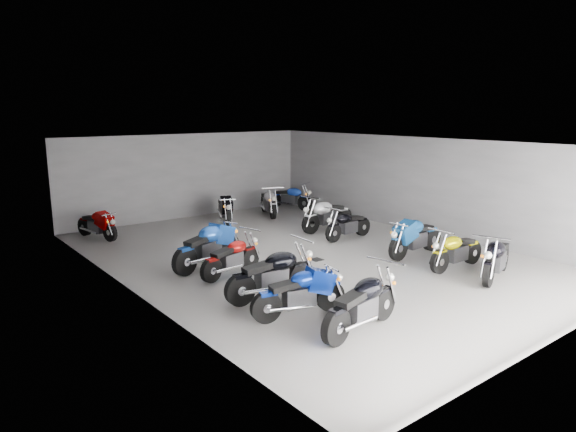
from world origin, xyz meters
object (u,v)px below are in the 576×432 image
object	(u,v)px
motorcycle_left_e	(209,246)
motorcycle_right_f	(327,215)
motorcycle_right_e	(348,225)
motorcycle_right_c	(415,237)
motorcycle_left_b	(300,293)
motorcycle_left_c	(273,274)
motorcycle_back_e	(269,202)
motorcycle_right_b	(456,251)
motorcycle_back_d	(225,208)
drain_grate	(317,260)
motorcycle_left_d	(232,257)
motorcycle_right_a	(496,258)
motorcycle_back_f	(290,197)
motorcycle_left_a	(362,304)
motorcycle_back_a	(97,224)

from	to	relation	value
motorcycle_left_e	motorcycle_right_f	distance (m)	5.43
motorcycle_right_e	motorcycle_right_f	size ratio (longest dim) A/B	0.86
motorcycle_right_c	motorcycle_left_b	bearing A→B (deg)	101.61
motorcycle_left_c	motorcycle_left_e	world-z (taller)	motorcycle_left_e
motorcycle_right_e	motorcycle_back_e	size ratio (longest dim) A/B	0.94
motorcycle_left_b	motorcycle_right_b	world-z (taller)	motorcycle_left_b
motorcycle_right_e	motorcycle_back_d	xyz separation A→B (m)	(-1.78, 4.64, 0.05)
drain_grate	motorcycle_back_d	size ratio (longest dim) A/B	0.16
motorcycle_left_e	motorcycle_back_d	distance (m)	5.59
motorcycle_left_d	motorcycle_right_f	xyz separation A→B (m)	(5.17, 2.15, 0.08)
motorcycle_right_a	motorcycle_right_c	distance (m)	2.54
motorcycle_right_f	motorcycle_back_f	size ratio (longest dim) A/B	1.16
motorcycle_right_a	motorcycle_left_c	bearing A→B (deg)	47.45
motorcycle_left_a	motorcycle_right_f	xyz separation A→B (m)	(5.03, 6.50, 0.02)
motorcycle_right_e	motorcycle_left_b	bearing A→B (deg)	125.18
motorcycle_left_b	motorcycle_back_d	xyz separation A→B (m)	(3.44, 8.60, 0.02)
motorcycle_left_c	motorcycle_back_e	world-z (taller)	motorcycle_left_c
motorcycle_left_d	motorcycle_left_e	xyz separation A→B (m)	(-0.12, 0.95, 0.10)
motorcycle_left_e	motorcycle_right_a	xyz separation A→B (m)	(5.08, -5.19, -0.04)
motorcycle_left_d	motorcycle_right_b	bearing A→B (deg)	44.07
motorcycle_right_a	motorcycle_right_e	bearing A→B (deg)	-17.56
motorcycle_left_a	motorcycle_right_a	xyz separation A→B (m)	(4.82, 0.12, -0.00)
motorcycle_right_f	motorcycle_back_d	xyz separation A→B (m)	(-2.05, 3.35, -0.03)
motorcycle_right_f	motorcycle_back_f	bearing A→B (deg)	-22.82
motorcycle_right_a	motorcycle_right_b	distance (m)	1.09
motorcycle_left_a	motorcycle_right_c	bearing A→B (deg)	108.95
drain_grate	motorcycle_right_c	xyz separation A→B (m)	(2.48, -1.40, 0.54)
motorcycle_left_e	motorcycle_back_a	xyz separation A→B (m)	(-1.30, 4.92, -0.10)
motorcycle_right_f	motorcycle_back_a	xyz separation A→B (m)	(-6.59, 3.73, -0.08)
motorcycle_right_a	motorcycle_back_a	bearing A→B (deg)	14.11
motorcycle_right_f	motorcycle_back_a	distance (m)	7.57
motorcycle_left_d	motorcycle_right_a	xyz separation A→B (m)	(4.96, -4.23, 0.06)
motorcycle_left_a	motorcycle_right_e	size ratio (longest dim) A/B	1.13
motorcycle_left_d	motorcycle_right_f	bearing A→B (deg)	99.43
motorcycle_left_a	motorcycle_back_d	size ratio (longest dim) A/B	1.08
motorcycle_left_b	motorcycle_back_e	bearing A→B (deg)	160.23
motorcycle_right_e	motorcycle_right_f	world-z (taller)	motorcycle_right_f
motorcycle_left_c	motorcycle_left_a	bearing A→B (deg)	10.71
motorcycle_left_e	motorcycle_right_e	bearing A→B (deg)	72.63
motorcycle_back_d	motorcycle_back_a	bearing A→B (deg)	17.66
motorcycle_left_d	motorcycle_back_e	xyz separation A→B (m)	(5.11, 5.48, 0.06)
motorcycle_back_f	motorcycle_left_c	bearing A→B (deg)	26.01
motorcycle_left_a	drain_grate	bearing A→B (deg)	139.63
motorcycle_left_a	motorcycle_right_f	size ratio (longest dim) A/B	0.97
motorcycle_right_b	motorcycle_right_f	size ratio (longest dim) A/B	0.90
motorcycle_back_e	motorcycle_right_c	bearing A→B (deg)	112.85
motorcycle_left_c	motorcycle_back_a	world-z (taller)	motorcycle_left_c
motorcycle_right_c	motorcycle_back_a	bearing A→B (deg)	37.54
motorcycle_left_d	motorcycle_left_e	world-z (taller)	motorcycle_left_e
motorcycle_back_f	motorcycle_back_d	bearing A→B (deg)	-15.96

